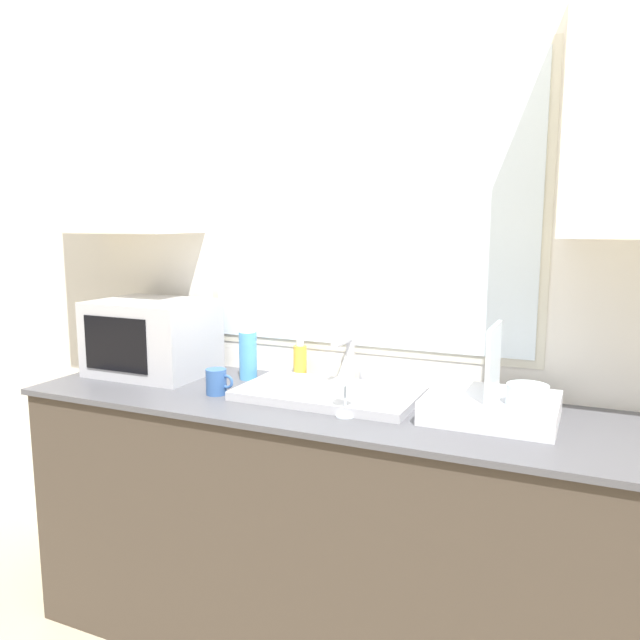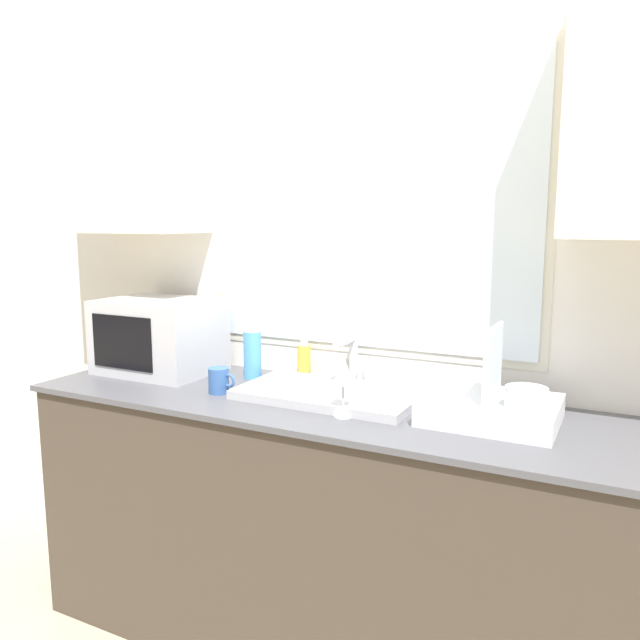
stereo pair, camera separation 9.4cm
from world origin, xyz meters
The scene contains 10 objects.
countertop centered at (0.00, 0.30, 0.45)m, with size 2.15×0.62×0.91m.
wall_back centered at (0.00, 0.58, 1.42)m, with size 6.00×0.38×2.60m.
sink_basin centered at (-0.02, 0.34, 0.92)m, with size 0.61×0.34×0.03m.
faucet centered at (-0.02, 0.51, 1.02)m, with size 0.08×0.17×0.19m.
microwave centered at (-0.79, 0.37, 1.05)m, with size 0.44×0.34×0.29m.
dish_rack centered at (0.53, 0.33, 0.96)m, with size 0.39×0.32×0.29m.
spray_bottle centered at (-0.40, 0.45, 1.03)m, with size 0.07×0.07×0.25m.
soap_bottle centered at (-0.22, 0.53, 0.98)m, with size 0.05×0.05×0.16m.
mug_near_sink centered at (-0.39, 0.22, 0.95)m, with size 0.10×0.07×0.09m.
wine_glass centered at (0.11, 0.17, 1.05)m, with size 0.06×0.06×0.19m.
Camera 1 is at (0.80, -1.55, 1.51)m, focal length 35.00 mm.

